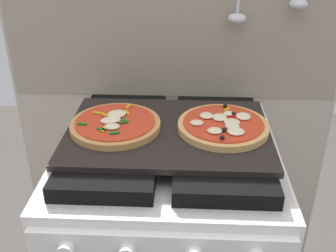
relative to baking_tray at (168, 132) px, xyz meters
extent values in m
cube|color=#B2A893|center=(0.00, 0.34, -0.13)|extent=(1.10, 0.03, 1.55)
cube|color=gray|center=(0.00, 0.32, 0.24)|extent=(1.08, 0.00, 0.56)
ellipsoid|color=silver|center=(0.19, 0.29, 0.24)|extent=(0.06, 0.05, 0.03)
ellipsoid|color=silver|center=(0.37, 0.29, 0.28)|extent=(0.06, 0.05, 0.03)
cube|color=black|center=(0.00, 0.00, -0.05)|extent=(0.59, 0.59, 0.01)
cube|color=black|center=(-0.14, 0.00, -0.03)|extent=(0.24, 0.51, 0.04)
cube|color=black|center=(0.14, 0.00, -0.03)|extent=(0.24, 0.51, 0.04)
cube|color=white|center=(0.00, -0.31, -0.11)|extent=(0.58, 0.02, 0.07)
cylinder|color=silver|center=(-0.20, -0.33, -0.11)|extent=(0.04, 0.02, 0.04)
cube|color=black|center=(0.00, 0.00, 0.00)|extent=(0.54, 0.38, 0.02)
cylinder|color=#C18947|center=(-0.14, 0.00, 0.02)|extent=(0.24, 0.24, 0.02)
cylinder|color=red|center=(-0.14, 0.00, 0.03)|extent=(0.21, 0.21, 0.00)
ellipsoid|color=beige|center=(-0.14, 0.03, 0.03)|extent=(0.05, 0.05, 0.01)
ellipsoid|color=beige|center=(-0.14, -0.04, 0.03)|extent=(0.04, 0.03, 0.01)
ellipsoid|color=beige|center=(-0.14, 0.04, 0.03)|extent=(0.04, 0.04, 0.01)
ellipsoid|color=beige|center=(-0.15, 0.00, 0.03)|extent=(0.05, 0.04, 0.01)
ellipsoid|color=beige|center=(-0.16, -0.01, 0.03)|extent=(0.04, 0.03, 0.01)
cube|color=#19721E|center=(-0.22, -0.03, 0.03)|extent=(0.02, 0.01, 0.00)
cube|color=gold|center=(-0.18, 0.03, 0.03)|extent=(0.02, 0.02, 0.00)
cube|color=#19721E|center=(-0.12, -0.01, 0.03)|extent=(0.03, 0.02, 0.00)
cube|color=#19721E|center=(-0.12, 0.00, 0.03)|extent=(0.01, 0.02, 0.00)
cube|color=#19721E|center=(-0.17, -0.05, 0.03)|extent=(0.03, 0.02, 0.00)
cube|color=#19721E|center=(-0.13, -0.07, 0.03)|extent=(0.03, 0.02, 0.00)
cube|color=gold|center=(-0.16, -0.05, 0.03)|extent=(0.01, 0.02, 0.00)
cube|color=gold|center=(-0.12, 0.08, 0.03)|extent=(0.02, 0.03, 0.00)
cube|color=gold|center=(-0.20, 0.04, 0.03)|extent=(0.03, 0.02, 0.00)
cube|color=gold|center=(-0.12, 0.05, 0.03)|extent=(0.02, 0.02, 0.00)
cylinder|color=tan|center=(0.15, 0.01, 0.02)|extent=(0.24, 0.24, 0.02)
cylinder|color=red|center=(0.15, 0.01, 0.03)|extent=(0.21, 0.21, 0.00)
ellipsoid|color=beige|center=(0.17, -0.02, 0.03)|extent=(0.04, 0.04, 0.01)
ellipsoid|color=beige|center=(0.20, 0.04, 0.03)|extent=(0.04, 0.04, 0.01)
ellipsoid|color=beige|center=(0.10, 0.04, 0.03)|extent=(0.04, 0.04, 0.01)
ellipsoid|color=beige|center=(0.16, 0.05, 0.03)|extent=(0.03, 0.03, 0.01)
ellipsoid|color=beige|center=(0.17, 0.00, 0.03)|extent=(0.04, 0.04, 0.01)
ellipsoid|color=beige|center=(0.17, -0.05, 0.03)|extent=(0.04, 0.04, 0.01)
ellipsoid|color=beige|center=(0.14, 0.03, 0.03)|extent=(0.04, 0.04, 0.01)
ellipsoid|color=beige|center=(0.12, -0.05, 0.03)|extent=(0.04, 0.03, 0.01)
ellipsoid|color=beige|center=(0.08, -0.01, 0.03)|extent=(0.04, 0.03, 0.01)
cube|color=gold|center=(0.16, 0.08, 0.03)|extent=(0.02, 0.02, 0.00)
sphere|color=black|center=(0.14, -0.09, 0.04)|extent=(0.01, 0.01, 0.01)
sphere|color=black|center=(0.14, -0.05, 0.04)|extent=(0.01, 0.01, 0.01)
cube|color=red|center=(0.17, 0.04, 0.03)|extent=(0.02, 0.01, 0.00)
sphere|color=black|center=(0.18, 0.05, 0.04)|extent=(0.01, 0.01, 0.01)
sphere|color=black|center=(0.16, 0.10, 0.04)|extent=(0.01, 0.01, 0.01)
camera|label=1|loc=(0.05, -0.95, 0.53)|focal=43.51mm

